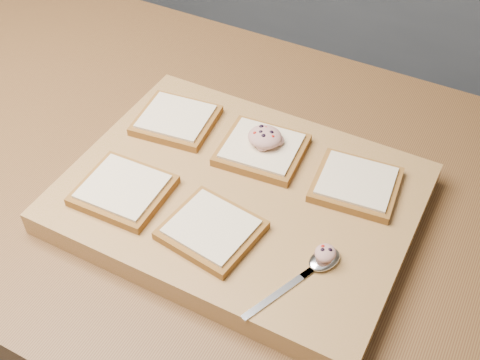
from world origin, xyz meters
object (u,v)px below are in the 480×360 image
(bread_far_center, at_px, (262,149))
(cutting_board, at_px, (240,198))
(tuna_salad_dollop, at_px, (265,137))
(spoon, at_px, (318,264))

(bread_far_center, bearing_deg, cutting_board, -86.01)
(cutting_board, xyz_separation_m, tuna_salad_dollop, (-0.00, 0.09, 0.05))
(bread_far_center, distance_m, spoon, 0.23)
(cutting_board, distance_m, bread_far_center, 0.09)
(bread_far_center, xyz_separation_m, tuna_salad_dollop, (0.00, 0.01, 0.02))
(tuna_salad_dollop, bearing_deg, spoon, -46.20)
(spoon, bearing_deg, tuna_salad_dollop, 133.80)
(bread_far_center, bearing_deg, spoon, -44.88)
(cutting_board, height_order, bread_far_center, bread_far_center)
(cutting_board, bearing_deg, tuna_salad_dollop, 92.79)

